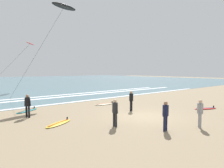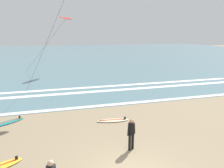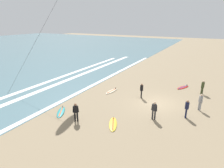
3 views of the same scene
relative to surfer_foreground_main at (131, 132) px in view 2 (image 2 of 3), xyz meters
The scene contains 8 objects.
ocean_surface 51.37m from the surfer_foreground_main, 90.61° to the left, with size 140.00×90.00×0.01m, color slate.
wave_foam_shoreline 6.95m from the surfer_foreground_main, 78.96° to the left, with size 39.85×0.52×0.01m, color white.
wave_foam_mid_break 11.10m from the surfer_foreground_main, 95.22° to the left, with size 42.61×0.74×0.01m, color white.
wave_foam_outer_break 12.92m from the surfer_foreground_main, 97.48° to the left, with size 38.32×0.69×0.01m, color white.
surfer_foreground_main is the anchor object (origin of this frame).
surfboard_right_spare 3.73m from the surfer_foreground_main, 88.69° to the left, with size 2.15×0.83×0.25m.
surfboard_left_pile 8.34m from the surfer_foreground_main, 141.92° to the left, with size 2.09×1.65×0.25m.
kite_red_high_left 23.01m from the surfer_foreground_main, 93.62° to the left, with size 7.35×5.80×7.84m.
Camera 2 is at (-2.89, -7.14, 5.59)m, focal length 34.01 mm.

